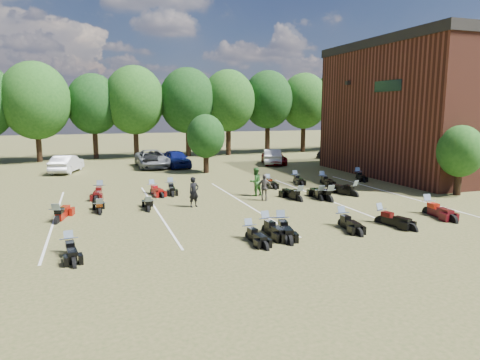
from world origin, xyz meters
name	(u,v)px	position (x,y,z in m)	size (l,w,h in m)	color
ground	(317,211)	(0.00, 0.00, 0.00)	(160.00, 160.00, 0.00)	brown
car_1	(67,164)	(-13.22, 19.46, 0.75)	(1.58, 4.53, 1.49)	silver
car_2	(152,159)	(-5.90, 20.36, 0.81)	(2.67, 5.80, 1.61)	gray
car_3	(151,161)	(-6.07, 20.05, 0.67)	(1.87, 4.61, 1.34)	black
car_4	(176,159)	(-3.79, 19.71, 0.80)	(1.90, 4.71, 1.61)	#0B114E
car_5	(272,157)	(5.53, 18.87, 0.76)	(1.60, 4.59, 1.51)	beige
car_6	(274,158)	(5.70, 18.72, 0.63)	(2.11, 4.57, 1.27)	#5A0505
car_7	(338,153)	(13.79, 20.21, 0.72)	(2.02, 4.97, 1.44)	#38393D
person_black	(194,192)	(-5.92, 3.09, 0.84)	(0.61, 0.40, 1.67)	black
person_green	(255,182)	(-1.60, 4.90, 0.88)	(0.86, 0.67, 1.77)	#2F6C28
person_grey	(265,187)	(-1.61, 3.38, 0.78)	(0.92, 0.38, 1.57)	#544E48
motorcycle_0	(70,253)	(-12.07, -2.95, 0.00)	(0.67, 2.11, 1.17)	black
motorcycle_1	(249,238)	(-5.08, -3.40, 0.00)	(0.66, 2.07, 1.15)	black
motorcycle_2	(266,232)	(-4.06, -2.76, 0.00)	(0.74, 2.31, 1.29)	black
motorcycle_3	(342,226)	(-0.35, -2.94, 0.00)	(0.71, 2.23, 1.24)	black
motorcycle_4	(281,232)	(-3.43, -2.95, 0.00)	(0.75, 2.37, 1.32)	black
motorcycle_5	(380,223)	(1.69, -3.07, 0.00)	(0.73, 2.30, 1.28)	black
motorcycle_6	(428,213)	(5.14, -2.35, 0.00)	(0.79, 2.47, 1.37)	#44090F
motorcycle_7	(58,223)	(-12.81, 1.91, 0.00)	(0.76, 2.39, 1.33)	maroon
motorcycle_8	(100,214)	(-10.87, 3.05, 0.00)	(0.67, 2.09, 1.17)	black
motorcycle_9	(149,211)	(-8.43, 2.85, 0.00)	(0.65, 2.05, 1.14)	black
motorcycle_10	(299,201)	(0.24, 2.56, 0.00)	(0.75, 2.34, 1.31)	black
motorcycle_11	(330,202)	(1.88, 1.86, 0.00)	(0.79, 2.48, 1.39)	black
motorcycle_12	(321,200)	(1.55, 2.33, 0.00)	(0.72, 2.27, 1.26)	black
motorcycle_13	(354,196)	(4.08, 2.71, 0.00)	(0.80, 2.52, 1.41)	black
motorcycle_14	(100,196)	(-10.76, 8.04, 0.00)	(0.75, 2.37, 1.32)	#4A0A0C
motorcycle_15	(153,193)	(-7.56, 7.76, 0.00)	(0.70, 2.20, 1.23)	maroon
motorcycle_16	(171,191)	(-6.36, 7.99, 0.00)	(0.72, 2.27, 1.27)	black
motorcycle_17	(268,185)	(0.54, 7.97, 0.00)	(0.64, 2.02, 1.13)	black
motorcycle_18	(295,182)	(2.99, 8.62, 0.00)	(0.69, 2.15, 1.20)	black
motorcycle_19	(322,183)	(4.63, 7.51, 0.00)	(0.70, 2.21, 1.23)	black
motorcycle_20	(358,179)	(8.28, 8.46, 0.00)	(0.69, 2.18, 1.22)	black
tree_line	(184,101)	(-1.00, 29.00, 6.31)	(56.00, 6.00, 9.79)	black
young_tree_near_building	(460,151)	(10.50, 1.00, 2.75)	(2.80, 2.80, 4.16)	black
young_tree_midfield	(206,136)	(-2.00, 15.50, 3.09)	(3.20, 3.20, 4.70)	black
parking_lines	(244,203)	(-3.00, 3.00, 0.01)	(20.10, 14.00, 0.01)	silver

